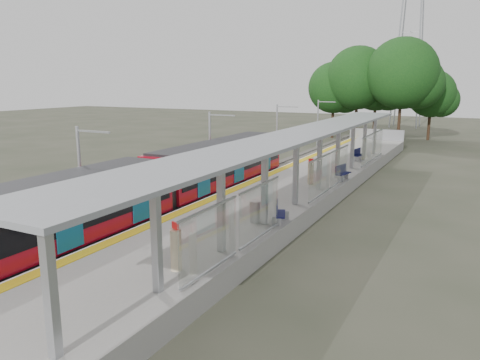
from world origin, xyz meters
name	(u,v)px	position (x,y,z in m)	size (l,w,h in m)	color
ground	(65,335)	(0.00, 0.00, 0.00)	(200.00, 200.00, 0.00)	#474438
trackbed	(239,186)	(-4.50, 20.00, 0.12)	(3.00, 70.00, 0.24)	#59544C
platform	(299,187)	(0.00, 20.00, 0.50)	(6.00, 50.00, 1.00)	gray
tactile_strip	(264,176)	(-2.55, 20.00, 1.01)	(0.60, 50.00, 0.02)	gold
end_fence	(376,134)	(0.00, 44.95, 1.60)	(6.00, 0.10, 1.20)	#9EA0A5
train	(154,186)	(-4.50, 10.31, 2.05)	(2.74, 27.60, 3.62)	black
canopy	(304,140)	(1.61, 16.19, 4.20)	(3.27, 38.00, 3.66)	#9EA0A5
pylon	(413,7)	(-1.00, 73.00, 19.00)	(8.00, 4.00, 38.00)	#9EA0A5
tree_cluster	(378,81)	(-1.70, 52.91, 7.53)	(18.19, 12.81, 12.66)	#382316
catenary_masts	(211,148)	(-6.22, 19.00, 2.91)	(2.08, 48.16, 5.40)	#9EA0A5
bench_near	(279,212)	(2.50, 10.55, 1.50)	(0.91, 1.44, 0.95)	#0E1048
bench_mid	(342,172)	(2.53, 21.32, 1.54)	(0.72, 1.56, 1.03)	#0E1048
bench_far	(358,154)	(1.55, 29.87, 1.52)	(0.65, 1.49, 0.99)	#0E1048
info_pillar_near	(176,250)	(1.52, 3.67, 1.75)	(0.39, 0.39, 1.74)	beige
info_pillar_far	(311,173)	(1.06, 19.21, 1.72)	(0.37, 0.37, 1.65)	beige
litter_bin	(255,212)	(1.49, 10.06, 1.50)	(0.49, 0.49, 1.00)	#9EA0A5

